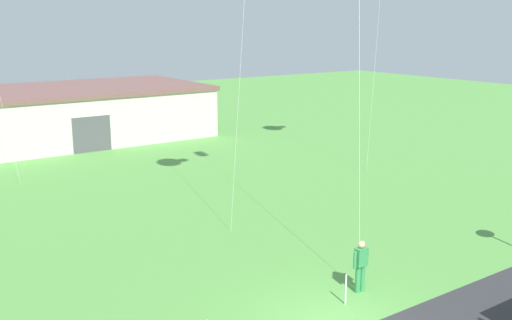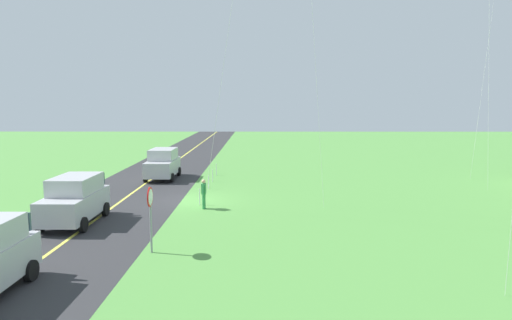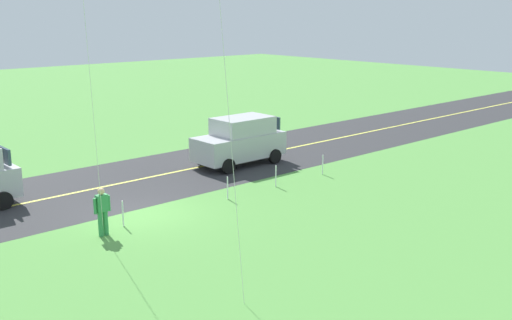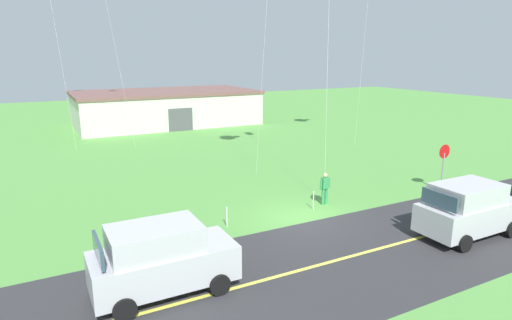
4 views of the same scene
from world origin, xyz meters
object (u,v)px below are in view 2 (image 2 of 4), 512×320
car_suv_foreground (75,199)px  car_parked_west_near (163,163)px  person_adult_near (204,193)px  stop_sign (150,207)px

car_suv_foreground → car_parked_west_near: size_ratio=1.00×
car_parked_west_near → person_adult_near: 10.23m
stop_sign → person_adult_near: 7.13m
person_adult_near → stop_sign: bearing=-112.3°
car_suv_foreground → person_adult_near: car_suv_foreground is taller
stop_sign → car_parked_west_near: bearing=-169.4°
car_parked_west_near → stop_sign: (16.29, 3.06, 0.65)m
car_suv_foreground → car_parked_west_near: same height
car_suv_foreground → person_adult_near: (-2.84, 5.77, -0.29)m
person_adult_near → car_parked_west_near: bearing=101.4°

